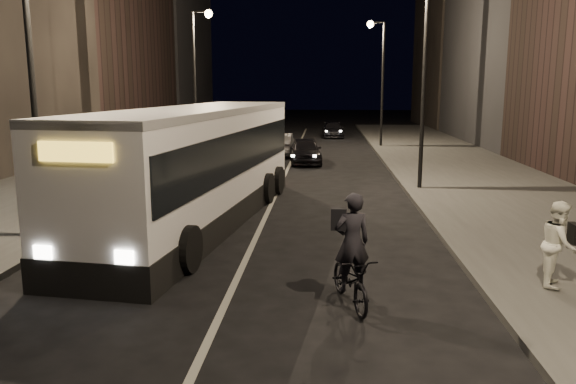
% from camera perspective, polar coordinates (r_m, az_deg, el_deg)
% --- Properties ---
extents(ground, '(180.00, 180.00, 0.00)m').
position_cam_1_polar(ground, '(11.03, -6.34, -11.13)').
color(ground, black).
rests_on(ground, ground).
extents(sidewalk_right, '(7.00, 70.00, 0.16)m').
position_cam_1_polar(sidewalk_right, '(25.28, 18.97, 0.99)').
color(sidewalk_right, '#3D3D3A').
rests_on(sidewalk_right, ground).
extents(sidewalk_left, '(7.00, 70.00, 0.16)m').
position_cam_1_polar(sidewalk_left, '(26.51, -19.27, 1.40)').
color(sidewalk_left, '#3D3D3A').
rests_on(sidewalk_left, ground).
extents(streetlight_right_mid, '(1.20, 0.44, 8.12)m').
position_cam_1_polar(streetlight_right_mid, '(22.38, 13.09, 13.69)').
color(streetlight_right_mid, black).
rests_on(streetlight_right_mid, sidewalk_right).
extents(streetlight_right_far, '(1.20, 0.44, 8.12)m').
position_cam_1_polar(streetlight_right_far, '(38.25, 9.22, 12.47)').
color(streetlight_right_far, black).
rests_on(streetlight_right_far, sidewalk_right).
extents(streetlight_left_near, '(1.20, 0.44, 8.12)m').
position_cam_1_polar(streetlight_left_near, '(15.86, -24.01, 14.41)').
color(streetlight_left_near, black).
rests_on(streetlight_left_near, sidewalk_left).
extents(streetlight_left_far, '(1.20, 0.44, 8.12)m').
position_cam_1_polar(streetlight_left_far, '(32.89, -9.06, 12.78)').
color(streetlight_left_far, black).
rests_on(streetlight_left_far, sidewalk_left).
extents(city_bus, '(4.32, 13.09, 3.47)m').
position_cam_1_polar(city_bus, '(17.01, -9.12, 3.13)').
color(city_bus, white).
rests_on(city_bus, ground).
extents(cyclist_on_bicycle, '(1.17, 2.03, 2.21)m').
position_cam_1_polar(cyclist_on_bicycle, '(10.62, 6.41, -7.76)').
color(cyclist_on_bicycle, black).
rests_on(cyclist_on_bicycle, ground).
extents(pedestrian_woman, '(0.90, 1.01, 1.72)m').
position_cam_1_polar(pedestrian_woman, '(12.35, 25.81, -4.77)').
color(pedestrian_woman, white).
rests_on(pedestrian_woman, sidewalk_right).
extents(car_near, '(1.97, 4.18, 1.38)m').
position_cam_1_polar(car_near, '(30.17, 1.76, 4.23)').
color(car_near, black).
rests_on(car_near, ground).
extents(car_mid, '(1.45, 4.12, 1.36)m').
position_cam_1_polar(car_mid, '(33.62, -0.76, 4.87)').
color(car_mid, '#363638').
rests_on(car_mid, ground).
extents(car_far, '(1.87, 4.21, 1.20)m').
position_cam_1_polar(car_far, '(46.07, 4.61, 6.32)').
color(car_far, black).
rests_on(car_far, ground).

